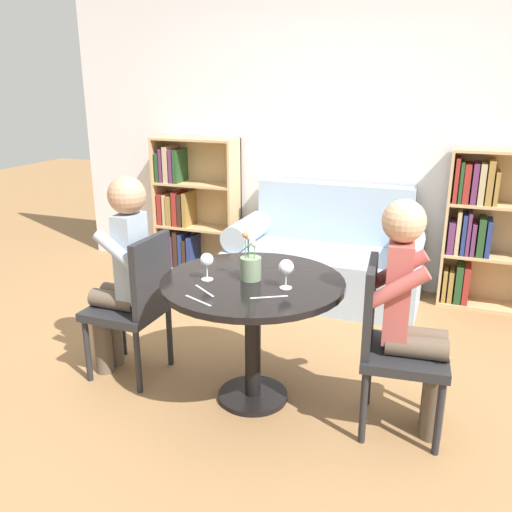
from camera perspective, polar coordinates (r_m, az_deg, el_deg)
ground_plane at (r=3.24m, az=-0.32°, el=-14.67°), size 16.00×16.00×0.00m
back_wall at (r=4.78m, az=9.04°, el=12.94°), size 5.20×0.05×2.70m
round_table at (r=2.96m, az=-0.34°, el=-4.95°), size 1.00×1.00×0.73m
couch at (r=4.58m, az=7.29°, el=-0.48°), size 1.56×0.80×0.92m
bookshelf_left at (r=5.23m, az=-7.13°, el=4.91°), size 0.80×0.28×1.26m
bookshelf_right at (r=4.64m, az=22.94°, el=2.69°), size 0.80×0.28×1.26m
chair_left at (r=3.32m, az=-12.47°, el=-4.62°), size 0.43×0.43×0.90m
chair_right at (r=2.85m, az=14.02°, el=-8.64°), size 0.46×0.46×0.90m
person_left at (r=3.31m, az=-13.90°, el=-1.45°), size 0.42×0.35×1.24m
person_right at (r=2.79m, az=16.10°, el=-5.70°), size 0.44×0.37×1.22m
wine_glass_left at (r=2.89m, az=-5.21°, el=-0.50°), size 0.07×0.07×0.15m
wine_glass_right at (r=2.77m, az=3.19°, el=-1.28°), size 0.08×0.08×0.15m
flower_vase at (r=2.90m, az=-0.57°, el=-0.97°), size 0.11×0.11×0.27m
knife_left_setting at (r=2.78m, az=-5.46°, el=-3.65°), size 0.16×0.12×0.00m
fork_left_setting at (r=2.68m, az=1.37°, el=-4.34°), size 0.17×0.11×0.00m
knife_right_setting at (r=2.66m, az=-6.12°, el=-4.69°), size 0.18×0.09×0.00m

